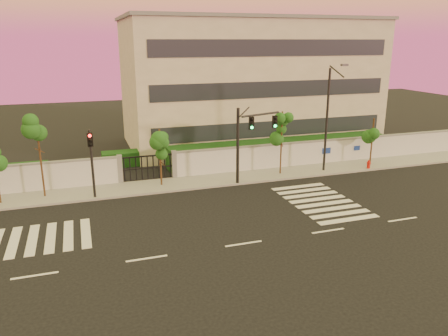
{
  "coord_description": "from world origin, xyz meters",
  "views": [
    {
      "loc": [
        -7.5,
        -19.14,
        10.1
      ],
      "look_at": [
        0.95,
        6.0,
        2.34
      ],
      "focal_mm": 35.0,
      "sensor_mm": 36.0,
      "label": 1
    }
  ],
  "objects": [
    {
      "name": "traffic_signal_main",
      "position": [
        3.75,
        9.15,
        3.54
      ],
      "size": [
        3.48,
        1.21,
        5.61
      ],
      "rotation": [
        0.0,
        0.0,
        0.32
      ],
      "color": "black",
      "rests_on": "ground"
    },
    {
      "name": "traffic_signal_secondary",
      "position": [
        -6.95,
        9.34,
        2.95
      ],
      "size": [
        0.36,
        0.35,
        4.66
      ],
      "rotation": [
        0.0,
        0.0,
        0.05
      ],
      "color": "black",
      "rests_on": "ground"
    },
    {
      "name": "fire_hydrant",
      "position": [
        14.41,
        9.3,
        0.42
      ],
      "size": [
        0.33,
        0.31,
        0.84
      ],
      "rotation": [
        0.0,
        0.0,
        0.23
      ],
      "color": "red",
      "rests_on": "ground"
    },
    {
      "name": "road_markings",
      "position": [
        -1.58,
        3.76,
        0.01
      ],
      "size": [
        57.0,
        7.62,
        0.02
      ],
      "color": "silver",
      "rests_on": "ground"
    },
    {
      "name": "street_tree_d",
      "position": [
        -2.26,
        10.49,
        3.11
      ],
      "size": [
        1.53,
        1.22,
        4.22
      ],
      "color": "#382314",
      "rests_on": "ground"
    },
    {
      "name": "perimeter_wall",
      "position": [
        0.1,
        12.0,
        1.07
      ],
      "size": [
        60.0,
        0.36,
        2.2
      ],
      "color": "silver",
      "rests_on": "ground"
    },
    {
      "name": "sidewalk",
      "position": [
        0.0,
        10.5,
        0.07
      ],
      "size": [
        60.0,
        3.0,
        0.15
      ],
      "primitive_type": "cube",
      "color": "gray",
      "rests_on": "ground"
    },
    {
      "name": "hedge_row",
      "position": [
        1.17,
        14.74,
        0.82
      ],
      "size": [
        41.0,
        4.25,
        1.8
      ],
      "color": "black",
      "rests_on": "ground"
    },
    {
      "name": "institutional_building",
      "position": [
        9.0,
        21.99,
        6.16
      ],
      "size": [
        24.4,
        12.4,
        12.25
      ],
      "color": "#B4AD98",
      "rests_on": "ground"
    },
    {
      "name": "streetlight_east",
      "position": [
        10.69,
        9.82,
        4.6
      ],
      "size": [
        0.51,
        2.05,
        8.51
      ],
      "color": "black",
      "rests_on": "ground"
    },
    {
      "name": "street_tree_e",
      "position": [
        7.05,
        10.33,
        3.68
      ],
      "size": [
        1.43,
        1.14,
        5.0
      ],
      "color": "#382314",
      "rests_on": "ground"
    },
    {
      "name": "ground",
      "position": [
        0.0,
        0.0,
        0.0
      ],
      "size": [
        120.0,
        120.0,
        0.0
      ],
      "primitive_type": "plane",
      "color": "black",
      "rests_on": "ground"
    },
    {
      "name": "street_tree_c",
      "position": [
        -10.08,
        10.63,
        4.06
      ],
      "size": [
        1.48,
        1.18,
        5.52
      ],
      "color": "#382314",
      "rests_on": "ground"
    },
    {
      "name": "street_tree_f",
      "position": [
        15.35,
        10.36,
        2.97
      ],
      "size": [
        1.62,
        1.29,
        4.02
      ],
      "color": "#382314",
      "rests_on": "ground"
    }
  ]
}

